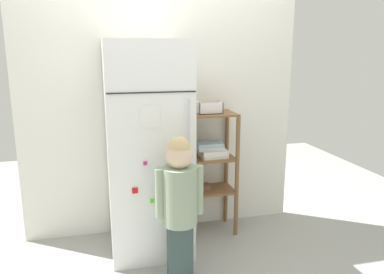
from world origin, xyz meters
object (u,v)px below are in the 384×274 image
(refrigerator, at_px, (148,149))
(child_standing, at_px, (179,195))
(pantry_shelf_unit, at_px, (211,160))
(fruit_bin, at_px, (209,108))

(refrigerator, distance_m, child_standing, 0.57)
(refrigerator, bearing_deg, child_standing, -74.03)
(child_standing, height_order, pantry_shelf_unit, pantry_shelf_unit)
(refrigerator, height_order, child_standing, refrigerator)
(child_standing, bearing_deg, fruit_bin, 58.52)
(pantry_shelf_unit, height_order, fruit_bin, fruit_bin)
(child_standing, distance_m, pantry_shelf_unit, 0.79)
(pantry_shelf_unit, bearing_deg, child_standing, -122.52)
(child_standing, xyz_separation_m, fruit_bin, (0.40, 0.66, 0.49))
(fruit_bin, bearing_deg, child_standing, -121.48)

